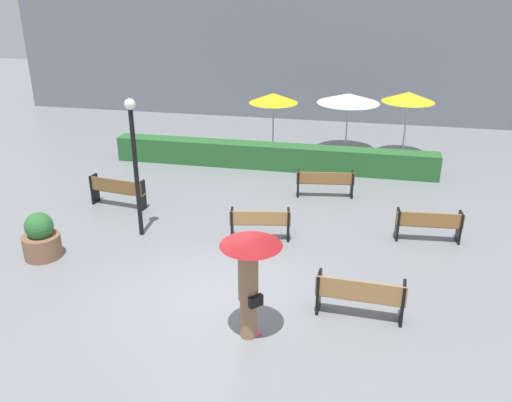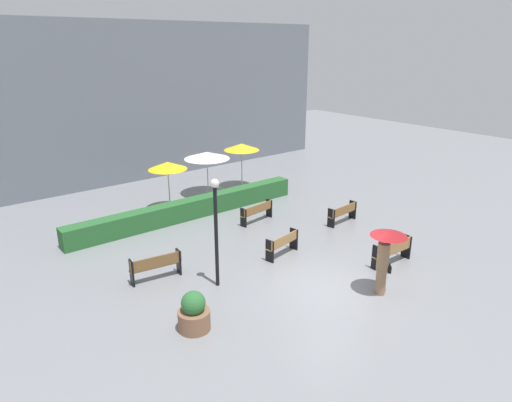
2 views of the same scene
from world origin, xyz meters
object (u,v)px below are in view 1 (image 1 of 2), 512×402
Objects in this scene: bench_far_left at (117,190)px; bench_mid_center at (260,222)px; pedestrian_with_umbrella at (250,270)px; bench_back_row at (325,182)px; patio_umbrella_white at (349,98)px; lamp_post at (134,154)px; bench_near_right at (360,295)px; patio_umbrella_yellow_far at (408,97)px; bench_far_right at (429,224)px; patio_umbrella_yellow at (273,98)px; planter_pot at (41,238)px.

bench_mid_center is at bearing -15.58° from bench_far_left.
bench_back_row is at bearing 83.79° from pedestrian_with_umbrella.
patio_umbrella_white is (6.37, 6.62, 1.59)m from bench_far_left.
pedestrian_with_umbrella is at bearing -44.65° from lamp_post.
patio_umbrella_yellow_far reaches higher than bench_near_right.
patio_umbrella_yellow is at bearing 129.62° from bench_far_right.
patio_umbrella_white reaches higher than bench_mid_center.
patio_umbrella_white is at bearing 17.09° from patio_umbrella_yellow.
bench_near_right is 1.12× the size of bench_mid_center.
bench_near_right reaches higher than bench_far_left.
bench_far_left is 0.49× the size of lamp_post.
bench_far_left is at bearing -142.60° from patio_umbrella_yellow_far.
bench_near_right is 3.99m from bench_mid_center.
patio_umbrella_yellow is at bearing -162.91° from patio_umbrella_white.
planter_pot is at bearing -114.78° from patio_umbrella_yellow.
lamp_post is (-5.81, 2.67, 1.74)m from bench_near_right.
patio_umbrella_yellow is (4.17, 9.03, 1.69)m from planter_pot.
planter_pot reaches higher than bench_far_right.
patio_umbrella_yellow reaches higher than bench_mid_center.
patio_umbrella_white is at bearing 55.14° from planter_pot.
planter_pot is at bearing 172.36° from bench_near_right.
pedestrian_with_umbrella is at bearing -127.14° from bench_far_right.
lamp_post is at bearing 155.31° from bench_near_right.
pedestrian_with_umbrella is at bearing -81.53° from bench_mid_center.
pedestrian_with_umbrella is (-3.68, -4.86, 0.99)m from bench_far_right.
planter_pot is (-5.07, -1.96, -0.00)m from bench_mid_center.
bench_back_row is 0.73× the size of patio_umbrella_yellow_far.
patio_umbrella_yellow_far is at bearing 83.07° from bench_near_right.
patio_umbrella_yellow_far is at bearing 74.24° from pedestrian_with_umbrella.
bench_far_right is 4.14m from bench_near_right.
bench_back_row is 1.01× the size of bench_far_left.
patio_umbrella_yellow_far is at bearing 47.24° from planter_pot.
patio_umbrella_white is at bearing 46.10° from bench_far_left.
patio_umbrella_yellow_far reaches higher than planter_pot.
patio_umbrella_yellow_far is at bearing 92.78° from bench_far_right.
pedestrian_with_umbrella reaches higher than bench_far_left.
bench_mid_center is (-1.40, -3.28, 0.00)m from bench_back_row.
patio_umbrella_yellow is at bearing 57.61° from bench_far_left.
planter_pot is 13.39m from patio_umbrella_yellow_far.
patio_umbrella_yellow reaches higher than bench_far_right.
bench_near_right is 0.73× the size of patio_umbrella_yellow_far.
patio_umbrella_yellow_far is (3.34, 11.84, 0.80)m from pedestrian_with_umbrella.
bench_mid_center is at bearing -169.35° from bench_far_right.
bench_far_right is at bearing -87.22° from patio_umbrella_yellow_far.
bench_far_left is at bearing -122.39° from patio_umbrella_yellow.
bench_near_right is 11.00m from patio_umbrella_yellow_far.
bench_far_right is 1.45× the size of planter_pot.
bench_far_left is 1.11× the size of bench_mid_center.
bench_back_row is 0.49× the size of lamp_post.
patio_umbrella_yellow_far reaches higher than patio_umbrella_white.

